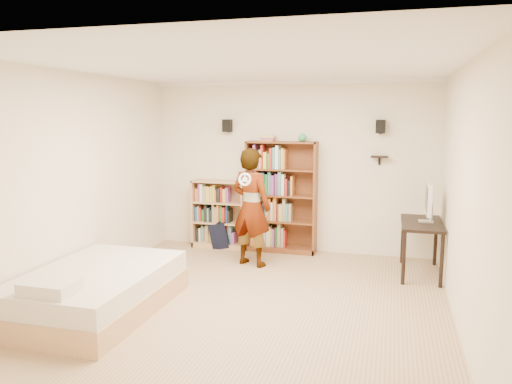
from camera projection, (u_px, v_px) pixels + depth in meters
ground at (249, 304)px, 5.77m from camera, size 4.50×5.00×0.01m
room_shell at (248, 152)px, 5.50m from camera, size 4.52×5.02×2.71m
crown_molding at (248, 68)px, 5.36m from camera, size 4.50×5.00×0.06m
speaker_left at (227, 126)px, 8.03m from camera, size 0.14×0.12×0.20m
speaker_right at (381, 127)px, 7.40m from camera, size 0.14×0.12×0.20m
wall_shelf at (379, 157)px, 7.48m from camera, size 0.25×0.16×0.02m
tall_bookshelf at (281, 197)px, 7.90m from camera, size 1.11×0.32×1.76m
low_bookshelf at (220, 214)px, 8.22m from camera, size 0.89×0.33×1.11m
computer_desk at (421, 248)px, 6.81m from camera, size 0.54×1.08×0.73m
imac at (427, 203)px, 6.72m from camera, size 0.17×0.54×0.53m
daybed at (97, 285)px, 5.53m from camera, size 1.32×2.03×0.60m
person at (251, 207)px, 7.17m from camera, size 0.72×0.58×1.71m
wii_wheel at (245, 179)px, 6.80m from camera, size 0.19×0.07×0.19m
navy_bag at (220, 235)px, 8.18m from camera, size 0.33×0.22×0.44m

